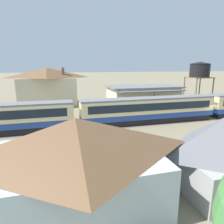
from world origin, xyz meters
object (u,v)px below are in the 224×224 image
object	(u,v)px
station_house_brown_roof	(48,86)
station_building	(143,97)
passenger_train	(151,109)
cottage_brown_roof_2	(77,161)
water_tower	(200,70)

from	to	relation	value
station_house_brown_roof	station_building	bearing A→B (deg)	-23.84
passenger_train	station_house_brown_roof	bearing A→B (deg)	128.81
passenger_train	cottage_brown_roof_2	xyz separation A→B (m)	(-12.99, -16.23, 0.74)
station_house_brown_roof	cottage_brown_roof_2	world-z (taller)	station_house_brown_roof
passenger_train	station_house_brown_roof	xyz separation A→B (m)	(-15.83, 19.68, 2.12)
station_building	cottage_brown_roof_2	world-z (taller)	cottage_brown_roof_2
water_tower	cottage_brown_roof_2	bearing A→B (deg)	-137.17
passenger_train	station_building	xyz separation A→B (m)	(3.55, 11.12, 0.16)
passenger_train	water_tower	bearing A→B (deg)	35.30
water_tower	station_building	bearing A→B (deg)	-171.13
water_tower	station_house_brown_roof	bearing A→B (deg)	170.06
cottage_brown_roof_2	station_house_brown_roof	bearing A→B (deg)	94.53
station_building	water_tower	bearing A→B (deg)	8.87
water_tower	cottage_brown_roof_2	distance (m)	44.07
station_building	passenger_train	bearing A→B (deg)	-107.71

